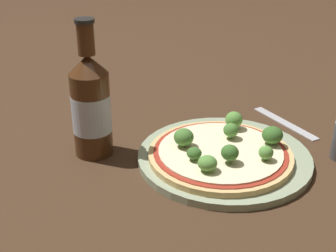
{
  "coord_description": "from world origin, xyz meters",
  "views": [
    {
      "loc": [
        -0.56,
        -0.33,
        0.39
      ],
      "look_at": [
        -0.04,
        0.08,
        0.06
      ],
      "focal_mm": 50.0,
      "sensor_mm": 36.0,
      "label": 1
    }
  ],
  "objects": [
    {
      "name": "broccoli_floret_3",
      "position": [
        -0.07,
        -0.01,
        0.04
      ],
      "size": [
        0.03,
        0.03,
        0.02
      ],
      "color": "#6B8E51",
      "rests_on": "pizza"
    },
    {
      "name": "broccoli_floret_1",
      "position": [
        -0.03,
        -0.02,
        0.04
      ],
      "size": [
        0.03,
        0.03,
        0.03
      ],
      "color": "#6B8E51",
      "rests_on": "pizza"
    },
    {
      "name": "broccoli_floret_6",
      "position": [
        0.08,
        0.03,
        0.04
      ],
      "size": [
        0.03,
        0.03,
        0.03
      ],
      "color": "#6B8E51",
      "rests_on": "pizza"
    },
    {
      "name": "fork",
      "position": [
        0.2,
        -0.01,
        0.0
      ],
      "size": [
        0.08,
        0.16,
        0.0
      ],
      "rotation": [
        0.0,
        0.0,
        1.19
      ],
      "color": "#B2B2B7",
      "rests_on": "ground_plane"
    },
    {
      "name": "broccoli_floret_5",
      "position": [
        -0.05,
        0.02,
        0.04
      ],
      "size": [
        0.02,
        0.02,
        0.02
      ],
      "color": "#6B8E51",
      "rests_on": "pizza"
    },
    {
      "name": "broccoli_floret_0",
      "position": [
        0.04,
        0.02,
        0.04
      ],
      "size": [
        0.03,
        0.03,
        0.03
      ],
      "color": "#6B8E51",
      "rests_on": "pizza"
    },
    {
      "name": "pizza",
      "position": [
        -0.0,
        0.01,
        0.02
      ],
      "size": [
        0.23,
        0.23,
        0.01
      ],
      "color": "tan",
      "rests_on": "plate"
    },
    {
      "name": "plate",
      "position": [
        0.01,
        0.01,
        0.01
      ],
      "size": [
        0.28,
        0.28,
        0.01
      ],
      "color": "#93A384",
      "rests_on": "ground_plane"
    },
    {
      "name": "broccoli_floret_4",
      "position": [
        0.07,
        -0.05,
        0.04
      ],
      "size": [
        0.03,
        0.03,
        0.03
      ],
      "color": "#6B8E51",
      "rests_on": "pizza"
    },
    {
      "name": "ground_plane",
      "position": [
        0.0,
        0.0,
        0.0
      ],
      "size": [
        3.0,
        3.0,
        0.0
      ],
      "primitive_type": "plane",
      "color": "#3D2819"
    },
    {
      "name": "broccoli_floret_7",
      "position": [
        0.02,
        -0.06,
        0.04
      ],
      "size": [
        0.02,
        0.02,
        0.02
      ],
      "color": "#6B8E51",
      "rests_on": "pizza"
    },
    {
      "name": "beer_bottle",
      "position": [
        -0.1,
        0.2,
        0.09
      ],
      "size": [
        0.06,
        0.06,
        0.23
      ],
      "color": "#472814",
      "rests_on": "ground_plane"
    },
    {
      "name": "broccoli_floret_2",
      "position": [
        -0.03,
        0.06,
        0.04
      ],
      "size": [
        0.03,
        0.03,
        0.03
      ],
      "color": "#6B8E51",
      "rests_on": "pizza"
    }
  ]
}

